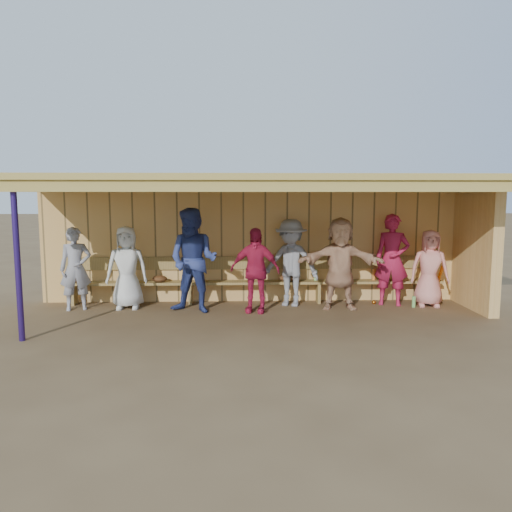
{
  "coord_description": "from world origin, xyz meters",
  "views": [
    {
      "loc": [
        -0.34,
        -8.83,
        2.22
      ],
      "look_at": [
        0.0,
        0.35,
        1.05
      ],
      "focal_mm": 35.0,
      "sensor_mm": 36.0,
      "label": 1
    }
  ],
  "objects_px": {
    "player_f": "(340,263)",
    "player_g": "(392,260)",
    "player_b": "(127,267)",
    "player_d": "(255,270)",
    "player_c": "(193,260)",
    "player_h": "(430,268)",
    "player_a": "(76,269)",
    "player_e": "(291,263)",
    "bench": "(255,277)"
  },
  "relations": [
    {
      "from": "player_d",
      "to": "player_h",
      "type": "bearing_deg",
      "value": 19.27
    },
    {
      "from": "player_d",
      "to": "player_b",
      "type": "bearing_deg",
      "value": -175.93
    },
    {
      "from": "player_d",
      "to": "bench",
      "type": "relative_size",
      "value": 0.21
    },
    {
      "from": "player_f",
      "to": "player_e",
      "type": "bearing_deg",
      "value": 167.26
    },
    {
      "from": "player_f",
      "to": "bench",
      "type": "distance_m",
      "value": 1.76
    },
    {
      "from": "player_a",
      "to": "bench",
      "type": "height_order",
      "value": "player_a"
    },
    {
      "from": "player_c",
      "to": "player_e",
      "type": "distance_m",
      "value": 1.92
    },
    {
      "from": "player_d",
      "to": "player_f",
      "type": "distance_m",
      "value": 1.65
    },
    {
      "from": "player_b",
      "to": "player_d",
      "type": "bearing_deg",
      "value": -12.56
    },
    {
      "from": "player_b",
      "to": "player_h",
      "type": "bearing_deg",
      "value": -3.7
    },
    {
      "from": "player_b",
      "to": "player_d",
      "type": "distance_m",
      "value": 2.48
    },
    {
      "from": "player_b",
      "to": "player_d",
      "type": "height_order",
      "value": "player_b"
    },
    {
      "from": "player_f",
      "to": "player_d",
      "type": "bearing_deg",
      "value": -167.43
    },
    {
      "from": "player_e",
      "to": "player_h",
      "type": "distance_m",
      "value": 2.71
    },
    {
      "from": "player_d",
      "to": "player_e",
      "type": "relative_size",
      "value": 0.92
    },
    {
      "from": "player_b",
      "to": "player_g",
      "type": "height_order",
      "value": "player_g"
    },
    {
      "from": "player_d",
      "to": "player_e",
      "type": "xyz_separation_m",
      "value": [
        0.72,
        0.51,
        0.06
      ]
    },
    {
      "from": "player_h",
      "to": "bench",
      "type": "bearing_deg",
      "value": -179.33
    },
    {
      "from": "player_c",
      "to": "player_h",
      "type": "bearing_deg",
      "value": 22.55
    },
    {
      "from": "player_e",
      "to": "bench",
      "type": "distance_m",
      "value": 0.83
    },
    {
      "from": "player_g",
      "to": "player_h",
      "type": "xyz_separation_m",
      "value": [
        0.71,
        -0.14,
        -0.15
      ]
    },
    {
      "from": "player_b",
      "to": "player_e",
      "type": "xyz_separation_m",
      "value": [
        3.17,
        0.11,
        0.06
      ]
    },
    {
      "from": "player_e",
      "to": "player_g",
      "type": "bearing_deg",
      "value": 20.32
    },
    {
      "from": "player_a",
      "to": "player_b",
      "type": "relative_size",
      "value": 0.99
    },
    {
      "from": "player_f",
      "to": "player_g",
      "type": "distance_m",
      "value": 1.13
    },
    {
      "from": "player_h",
      "to": "bench",
      "type": "relative_size",
      "value": 0.2
    },
    {
      "from": "player_f",
      "to": "player_h",
      "type": "xyz_separation_m",
      "value": [
        1.8,
        0.15,
        -0.13
      ]
    },
    {
      "from": "player_f",
      "to": "player_g",
      "type": "bearing_deg",
      "value": 20.45
    },
    {
      "from": "player_f",
      "to": "bench",
      "type": "xyz_separation_m",
      "value": [
        -1.61,
        0.6,
        -0.35
      ]
    },
    {
      "from": "player_a",
      "to": "bench",
      "type": "xyz_separation_m",
      "value": [
        3.41,
        0.5,
        -0.26
      ]
    },
    {
      "from": "player_g",
      "to": "player_e",
      "type": "bearing_deg",
      "value": -161.98
    },
    {
      "from": "player_e",
      "to": "player_h",
      "type": "bearing_deg",
      "value": 17.29
    },
    {
      "from": "player_f",
      "to": "player_g",
      "type": "relative_size",
      "value": 0.97
    },
    {
      "from": "player_c",
      "to": "player_b",
      "type": "bearing_deg",
      "value": -176.71
    },
    {
      "from": "player_a",
      "to": "player_d",
      "type": "distance_m",
      "value": 3.4
    },
    {
      "from": "player_a",
      "to": "player_h",
      "type": "relative_size",
      "value": 1.05
    },
    {
      "from": "player_g",
      "to": "bench",
      "type": "height_order",
      "value": "player_g"
    },
    {
      "from": "bench",
      "to": "player_d",
      "type": "bearing_deg",
      "value": -91.51
    },
    {
      "from": "player_a",
      "to": "player_f",
      "type": "xyz_separation_m",
      "value": [
        5.02,
        -0.1,
        0.09
      ]
    },
    {
      "from": "player_b",
      "to": "player_g",
      "type": "bearing_deg",
      "value": -2.15
    },
    {
      "from": "player_c",
      "to": "bench",
      "type": "xyz_separation_m",
      "value": [
        1.16,
        0.77,
        -0.45
      ]
    },
    {
      "from": "player_a",
      "to": "player_d",
      "type": "bearing_deg",
      "value": -24.07
    },
    {
      "from": "player_d",
      "to": "bench",
      "type": "xyz_separation_m",
      "value": [
        0.02,
        0.81,
        -0.26
      ]
    },
    {
      "from": "player_a",
      "to": "bench",
      "type": "relative_size",
      "value": 0.21
    },
    {
      "from": "player_e",
      "to": "player_g",
      "type": "relative_size",
      "value": 0.95
    },
    {
      "from": "player_h",
      "to": "player_d",
      "type": "bearing_deg",
      "value": -165.8
    },
    {
      "from": "player_b",
      "to": "player_g",
      "type": "relative_size",
      "value": 0.88
    },
    {
      "from": "player_d",
      "to": "bench",
      "type": "distance_m",
      "value": 0.85
    },
    {
      "from": "player_b",
      "to": "player_h",
      "type": "distance_m",
      "value": 5.88
    },
    {
      "from": "player_e",
      "to": "player_h",
      "type": "xyz_separation_m",
      "value": [
        2.71,
        -0.14,
        -0.1
      ]
    }
  ]
}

